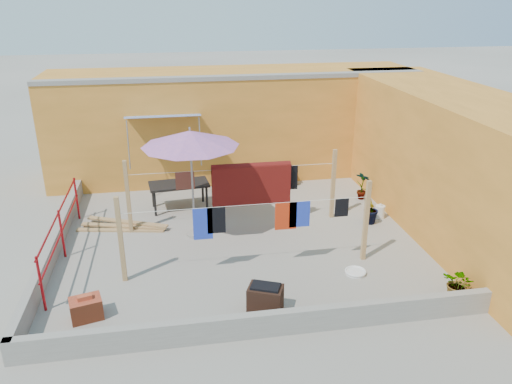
# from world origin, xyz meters

# --- Properties ---
(ground) EXTENTS (80.00, 80.00, 0.00)m
(ground) POSITION_xyz_m (0.00, 0.00, 0.00)
(ground) COLOR #9E998E
(ground) RESTS_ON ground
(wall_back) EXTENTS (11.00, 3.27, 3.21)m
(wall_back) POSITION_xyz_m (0.50, 4.69, 1.61)
(wall_back) COLOR orange
(wall_back) RESTS_ON ground
(wall_right) EXTENTS (2.40, 9.00, 3.20)m
(wall_right) POSITION_xyz_m (5.20, 0.00, 1.60)
(wall_right) COLOR orange
(wall_right) RESTS_ON ground
(parapet_front) EXTENTS (8.30, 0.16, 0.44)m
(parapet_front) POSITION_xyz_m (0.00, -3.58, 0.22)
(parapet_front) COLOR gray
(parapet_front) RESTS_ON ground
(parapet_left) EXTENTS (0.16, 7.30, 0.44)m
(parapet_left) POSITION_xyz_m (-4.08, 0.00, 0.22)
(parapet_left) COLOR gray
(parapet_left) RESTS_ON ground
(red_railing) EXTENTS (0.05, 4.20, 1.10)m
(red_railing) POSITION_xyz_m (-3.85, -0.20, 0.72)
(red_railing) COLOR #A21016
(red_railing) RESTS_ON ground
(clothesline_rig) EXTENTS (5.09, 2.35, 1.80)m
(clothesline_rig) POSITION_xyz_m (0.37, 0.58, 1.01)
(clothesline_rig) COLOR tan
(clothesline_rig) RESTS_ON ground
(patio_umbrella) EXTENTS (2.73, 2.73, 2.62)m
(patio_umbrella) POSITION_xyz_m (-1.00, 0.36, 2.35)
(patio_umbrella) COLOR gray
(patio_umbrella) RESTS_ON ground
(outdoor_table) EXTENTS (1.60, 0.92, 0.72)m
(outdoor_table) POSITION_xyz_m (-1.30, 2.02, 0.65)
(outdoor_table) COLOR black
(outdoor_table) RESTS_ON ground
(brick_stack) EXTENTS (0.62, 0.51, 0.47)m
(brick_stack) POSITION_xyz_m (-3.07, -2.57, 0.20)
(brick_stack) COLOR #A14325
(brick_stack) RESTS_ON ground
(lumber_pile) EXTENTS (2.20, 1.01, 0.14)m
(lumber_pile) POSITION_xyz_m (-2.69, 1.01, 0.07)
(lumber_pile) COLOR tan
(lumber_pile) RESTS_ON ground
(brazier) EXTENTS (0.72, 0.61, 0.54)m
(brazier) POSITION_xyz_m (0.07, -2.92, 0.26)
(brazier) COLOR black
(brazier) RESTS_ON ground
(white_basin) EXTENTS (0.44, 0.44, 0.08)m
(white_basin) POSITION_xyz_m (2.13, -1.96, 0.04)
(white_basin) COLOR silver
(white_basin) RESTS_ON ground
(water_jug_a) EXTENTS (0.22, 0.22, 0.35)m
(water_jug_a) POSITION_xyz_m (2.89, 1.10, 0.15)
(water_jug_a) COLOR silver
(water_jug_a) RESTS_ON ground
(water_jug_b) EXTENTS (0.24, 0.24, 0.38)m
(water_jug_b) POSITION_xyz_m (3.70, 0.54, 0.17)
(water_jug_b) COLOR silver
(water_jug_b) RESTS_ON ground
(green_hose) EXTENTS (0.53, 0.53, 0.08)m
(green_hose) POSITION_xyz_m (1.86, 3.20, 0.04)
(green_hose) COLOR #17671C
(green_hose) RESTS_ON ground
(plant_back_a) EXTENTS (0.88, 0.85, 0.76)m
(plant_back_a) POSITION_xyz_m (-0.06, 3.12, 0.38)
(plant_back_a) COLOR #235D1A
(plant_back_a) RESTS_ON ground
(plant_back_b) EXTENTS (0.47, 0.47, 0.64)m
(plant_back_b) POSITION_xyz_m (2.04, 3.20, 0.32)
(plant_back_b) COLOR #235D1A
(plant_back_b) RESTS_ON ground
(plant_right_a) EXTENTS (0.48, 0.52, 0.81)m
(plant_right_a) POSITION_xyz_m (3.70, 1.81, 0.41)
(plant_right_a) COLOR #235D1A
(plant_right_a) RESTS_ON ground
(plant_right_b) EXTENTS (0.52, 0.56, 0.80)m
(plant_right_b) POSITION_xyz_m (3.31, 0.24, 0.40)
(plant_right_b) COLOR #235D1A
(plant_right_b) RESTS_ON ground
(plant_right_c) EXTENTS (0.73, 0.74, 0.62)m
(plant_right_c) POSITION_xyz_m (3.70, -3.12, 0.31)
(plant_right_c) COLOR #235D1A
(plant_right_c) RESTS_ON ground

